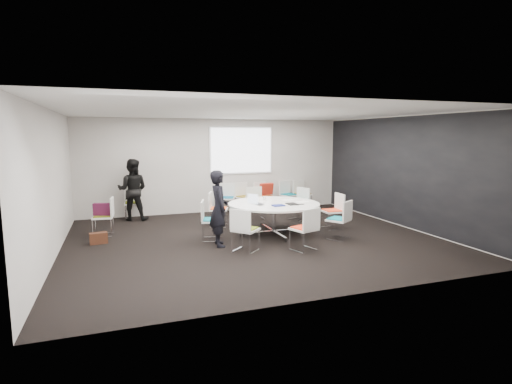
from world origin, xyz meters
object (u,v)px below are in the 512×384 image
object	(u,v)px
chair_back_c	(263,202)
person_main	(219,208)
chair_ring_b	(298,210)
brown_bag	(99,238)
chair_ring_d	(218,216)
chair_back_a	(227,204)
person_back	(133,190)
laptop	(260,204)
maroon_bag	(103,209)
chair_ring_a	(332,218)
chair_ring_g	(304,237)
chair_back_b	(245,203)
chair_ring_c	(256,209)
chair_back_d	(289,200)
chair_back_e	(302,199)
cup	(264,198)
chair_person_back	(133,209)
chair_ring_h	(339,227)
chair_ring_f	(245,238)
conference_table	(274,211)
chair_ring_e	(212,228)

from	to	relation	value
chair_back_c	person_main	world-z (taller)	person_main
chair_ring_b	brown_bag	size ratio (longest dim) A/B	2.44
chair_ring_d	person_main	bearing A→B (deg)	7.23
chair_back_a	person_main	world-z (taller)	person_main
person_back	laptop	distance (m)	3.85
laptop	maroon_bag	bearing A→B (deg)	61.38
chair_ring_a	chair_back_c	distance (m)	2.99
chair_ring_a	chair_ring_b	world-z (taller)	same
person_back	chair_ring_g	bearing A→B (deg)	141.19
person_back	laptop	size ratio (longest dim) A/B	5.10
chair_back_b	chair_ring_c	bearing A→B (deg)	72.13
chair_ring_d	chair_back_b	xyz separation A→B (m)	(1.24, 1.68, 0.00)
laptop	brown_bag	bearing A→B (deg)	72.91
person_back	laptop	bearing A→B (deg)	149.49
chair_back_d	chair_back_e	bearing A→B (deg)	164.45
chair_back_a	person_main	bearing A→B (deg)	94.37
cup	chair_person_back	bearing A→B (deg)	141.32
chair_ring_h	brown_bag	xyz separation A→B (m)	(-5.06, 1.38, -0.16)
person_back	chair_person_back	bearing A→B (deg)	-75.64
chair_ring_d	chair_ring_f	distance (m)	2.37
chair_ring_h	chair_ring_c	bearing A→B (deg)	76.56
conference_table	chair_ring_e	xyz separation A→B (m)	(-1.53, -0.12, -0.26)
chair_ring_h	person_main	world-z (taller)	person_main
chair_ring_f	chair_back_d	bearing A→B (deg)	103.31
chair_ring_a	chair_back_a	bearing A→B (deg)	35.24
chair_ring_c	chair_back_b	distance (m)	1.13
chair_ring_b	chair_ring_d	world-z (taller)	same
conference_table	chair_ring_a	size ratio (longest dim) A/B	2.44
chair_person_back	person_back	xyz separation A→B (m)	(-0.00, -0.17, 0.56)
chair_back_c	laptop	bearing A→B (deg)	50.27
brown_bag	person_main	bearing A→B (deg)	-22.62
chair_ring_c	cup	size ratio (longest dim) A/B	9.78
chair_ring_f	cup	size ratio (longest dim) A/B	9.78
chair_ring_c	chair_back_b	xyz separation A→B (m)	(0.04, 1.13, 0.00)
chair_ring_a	chair_ring_h	bearing A→B (deg)	159.46
chair_person_back	cup	distance (m)	3.87
chair_ring_d	person_main	distance (m)	1.90
chair_back_d	maroon_bag	world-z (taller)	chair_back_d
chair_back_b	chair_back_e	xyz separation A→B (m)	(1.95, 0.01, 0.00)
chair_ring_d	cup	world-z (taller)	chair_ring_d
chair_back_c	chair_person_back	size ratio (longest dim) A/B	1.00
chair_person_back	chair_ring_a	bearing A→B (deg)	151.21
chair_ring_c	chair_ring_g	xyz separation A→B (m)	(-0.10, -3.23, 0.00)
cup	maroon_bag	world-z (taller)	cup
chair_ring_d	person_main	xyz separation A→B (m)	(-0.42, -1.78, 0.52)
chair_ring_f	chair_ring_h	xyz separation A→B (m)	(2.26, 0.22, 0.00)
chair_back_e	person_main	bearing A→B (deg)	30.15
chair_back_e	chair_person_back	world-z (taller)	same
chair_ring_f	chair_person_back	world-z (taller)	same
chair_back_a	chair_ring_a	bearing A→B (deg)	145.76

